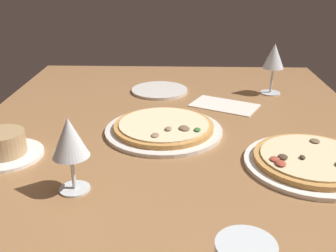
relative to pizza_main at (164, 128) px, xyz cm
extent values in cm
cube|color=#996B42|center=(-5.76, -2.41, -3.18)|extent=(150.00, 110.00, 4.00)
cylinder|color=silver|center=(0.03, 0.03, -0.68)|extent=(30.98, 30.98, 1.00)
cylinder|color=#C68C47|center=(0.03, 0.03, 0.42)|extent=(26.33, 26.33, 1.20)
cylinder|color=beige|center=(0.03, 0.03, 1.22)|extent=(23.64, 23.64, 0.40)
ellipsoid|color=#937556|center=(-4.38, -1.36, 1.75)|extent=(2.46, 1.76, 0.65)
ellipsoid|color=brown|center=(-4.07, -5.60, 1.66)|extent=(2.75, 2.38, 0.47)
ellipsoid|color=#387033|center=(-4.64, -8.65, 1.70)|extent=(2.38, 1.69, 0.55)
ellipsoid|color=brown|center=(-3.59, -5.19, 1.72)|extent=(3.03, 2.44, 0.59)
ellipsoid|color=#937556|center=(-8.18, 1.76, 1.62)|extent=(2.78, 1.98, 0.40)
cylinder|color=white|center=(-17.47, -33.42, -0.68)|extent=(29.48, 29.48, 1.00)
cylinder|color=#C68C47|center=(-17.47, -33.42, 0.42)|extent=(25.41, 25.41, 1.20)
cylinder|color=beige|center=(-17.47, -33.42, 1.22)|extent=(22.49, 22.49, 0.40)
ellipsoid|color=#AD4733|center=(-22.02, -25.47, 1.77)|extent=(2.88, 2.24, 0.70)
ellipsoid|color=brown|center=(-10.38, -36.13, 1.66)|extent=(2.65, 2.27, 0.48)
ellipsoid|color=#4C3828|center=(-19.08, -26.57, 1.79)|extent=(2.40, 2.12, 0.73)
ellipsoid|color=#4C3828|center=(-19.05, -30.80, 1.75)|extent=(1.70, 1.23, 0.65)
ellipsoid|color=#AD4733|center=(-20.01, -24.68, 1.70)|extent=(2.52, 2.13, 0.55)
cylinder|color=white|center=(-15.11, 36.28, -0.78)|extent=(17.43, 17.43, 0.80)
cylinder|color=tan|center=(-15.11, 36.28, 2.28)|extent=(9.99, 9.99, 5.32)
cylinder|color=silver|center=(33.98, -34.87, -0.98)|extent=(6.60, 6.60, 0.40)
cylinder|color=silver|center=(33.98, -34.87, 3.46)|extent=(0.80, 0.80, 8.48)
cone|color=silver|center=(33.98, -34.87, 11.74)|extent=(7.06, 7.06, 8.08)
cone|color=#5B0F19|center=(33.98, -34.87, 9.34)|extent=(2.57, 2.57, 3.27)
cylinder|color=silver|center=(-28.99, 16.57, -0.98)|extent=(6.15, 6.15, 0.40)
cylinder|color=silver|center=(-28.99, 16.57, 2.80)|extent=(0.80, 0.80, 7.15)
cone|color=silver|center=(-28.99, 16.57, 10.32)|extent=(7.24, 7.24, 7.89)
cone|color=maroon|center=(-28.99, 16.57, 7.96)|extent=(2.61, 2.61, 3.17)
cylinder|color=silver|center=(34.73, 2.93, -0.73)|extent=(19.26, 19.26, 0.90)
cube|color=silver|center=(20.97, -18.00, -1.03)|extent=(19.37, 23.02, 0.30)
camera|label=1|loc=(-96.78, -4.18, 41.50)|focal=42.75mm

